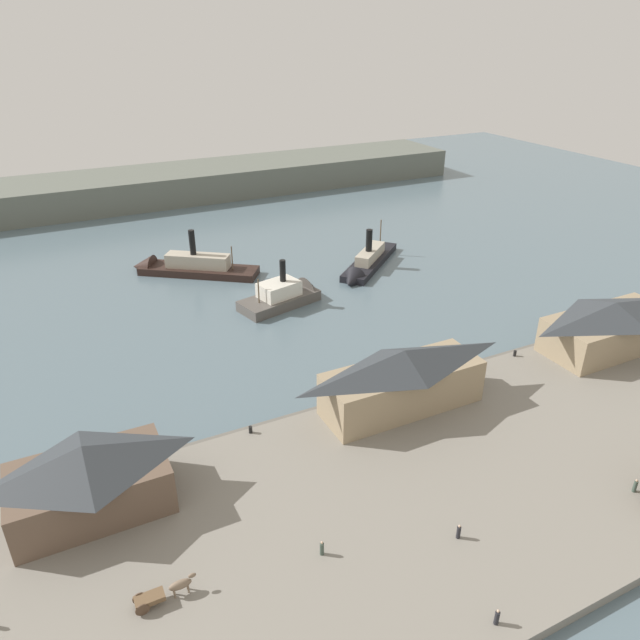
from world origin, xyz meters
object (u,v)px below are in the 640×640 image
Objects in this scene: ferry_shed_east_terminal at (611,325)px; mooring_post_center_east at (515,353)px; pedestrian_at_waters_edge at (497,617)px; pedestrian_standing_center at (322,548)px; ferry_mid_harbor at (184,267)px; mooring_post_center_west at (251,430)px; ferry_shed_customs_shed at (88,477)px; horse_cart at (163,593)px; ferry_approaching_east at (287,295)px; pedestrian_walking_east at (459,532)px; pedestrian_near_west_shed at (635,486)px; ferry_shed_west_terminal at (403,379)px; ferry_near_quay at (365,264)px.

ferry_shed_east_terminal is 15.27m from mooring_post_center_east.
pedestrian_standing_center is at bearing 127.24° from pedestrian_at_waters_edge.
mooring_post_center_west is at bearing -96.69° from ferry_mid_harbor.
ferry_shed_east_terminal is at bearing 0.10° from ferry_shed_customs_shed.
ferry_approaching_east is at bearing 56.84° from horse_cart.
mooring_post_center_west is (-12.21, 24.21, -0.29)m from pedestrian_walking_east.
horse_cart is 3.40× the size of pedestrian_near_west_shed.
horse_cart reaches higher than pedestrian_walking_east.
ferry_shed_east_terminal is 58.58m from pedestrian_standing_center.
ferry_approaching_east is (10.46, 67.21, -0.37)m from pedestrian_at_waters_edge.
ferry_shed_customs_shed is 24.18m from pedestrian_standing_center.
ferry_mid_harbor is at bearing 83.31° from mooring_post_center_west.
ferry_shed_west_terminal reaches higher than ferry_shed_east_terminal.
ferry_shed_west_terminal reaches higher than horse_cart.
ferry_near_quay is 1.30× the size of ferry_approaching_east.
pedestrian_walking_east is at bearing -155.63° from ferry_shed_east_terminal.
ferry_shed_customs_shed is 74.52m from ferry_shed_east_terminal.
ferry_shed_customs_shed reaches higher than pedestrian_walking_east.
mooring_post_center_east is at bearing -88.53° from ferry_near_quay.
ferry_shed_customs_shed is 36.70m from pedestrian_walking_east.
ferry_shed_west_terminal reaches higher than ferry_near_quay.
ferry_shed_west_terminal is 12.80× the size of pedestrian_at_waters_edge.
pedestrian_standing_center is at bearing -139.84° from ferry_shed_west_terminal.
mooring_post_center_west is 58.27m from ferry_near_quay.
mooring_post_center_east is at bearing 8.41° from ferry_shed_west_terminal.
pedestrian_near_west_shed is 1.78× the size of mooring_post_center_west.
ferry_approaching_east reaches higher than mooring_post_center_east.
ferry_shed_west_terminal is at bearing -115.14° from ferry_near_quay.
ferry_approaching_east is (34.51, 52.81, -0.55)m from horse_cart.
ferry_shed_east_terminal is at bearing -71.62° from ferry_near_quay.
ferry_shed_customs_shed reaches higher than mooring_post_center_east.
mooring_post_center_west is at bearing -119.90° from ferry_approaching_east.
ferry_near_quay is 37.01m from ferry_mid_harbor.
mooring_post_center_east is 0.04× the size of ferry_mid_harbor.
pedestrian_standing_center reaches higher than mooring_post_center_east.
ferry_mid_harbor is at bearing 121.61° from mooring_post_center_east.
ferry_approaching_east is at bearing 133.05° from ferry_shed_east_terminal.
ferry_shed_west_terminal is at bearing 71.20° from pedestrian_at_waters_edge.
ferry_near_quay is at bearing 66.77° from pedestrian_walking_east.
ferry_near_quay is at bearing 19.85° from ferry_approaching_east.
pedestrian_walking_east is 9.17m from pedestrian_at_waters_edge.
ferry_shed_east_terminal is 72.14m from horse_cart.
pedestrian_at_waters_edge is 81.02m from ferry_near_quay.
pedestrian_at_waters_edge reaches higher than mooring_post_center_east.
ferry_near_quay is at bearing 38.09° from ferry_shed_customs_shed.
ferry_shed_east_terminal is at bearing 15.59° from pedestrian_standing_center.
pedestrian_near_west_shed is (47.63, -8.97, -0.21)m from horse_cart.
mooring_post_center_east is at bearing 4.11° from ferry_shed_customs_shed.
pedestrian_walking_east is at bearing -97.32° from ferry_approaching_east.
ferry_shed_west_terminal is 23.48× the size of mooring_post_center_west.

